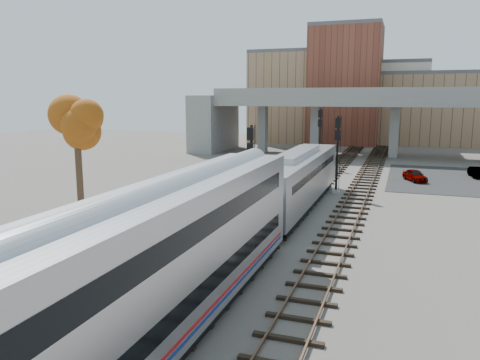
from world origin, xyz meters
The scene contains 15 objects.
ground centered at (0.00, 0.00, 0.00)m, with size 160.00×160.00×0.00m, color #47423D.
platform centered at (-7.25, 0.00, 0.17)m, with size 4.50×60.00×0.35m, color #9E9E99.
yellow_strip centered at (-5.35, 0.00, 0.35)m, with size 0.70×60.00×0.01m, color yellow.
tracks centered at (0.93, 12.50, 0.08)m, with size 10.70×95.00×0.25m.
overpass centered at (4.92, 45.00, 5.81)m, with size 54.00×12.00×9.50m.
buildings_far centered at (1.26, 66.57, 7.88)m, with size 43.00×21.00×20.60m.
parking_lot centered at (14.00, 28.00, 0.02)m, with size 14.00×18.00×0.04m, color black.
locomotive centered at (1.00, 10.32, 2.28)m, with size 3.02×19.05×4.10m.
coach centered at (1.00, -12.29, 2.80)m, with size 3.03×25.00×5.00m.
signal_mast_near centered at (-1.10, 5.71, 3.08)m, with size 0.60×0.64×6.45m.
signal_mast_mid centered at (3.00, 17.03, 3.24)m, with size 0.60×0.64×6.68m.
signal_mast_far centered at (-1.10, 32.09, 3.41)m, with size 0.60×0.64×6.92m.
tree centered at (-11.59, 1.62, 6.66)m, with size 3.60×3.60×8.98m.
car_a centered at (9.59, 25.40, 0.62)m, with size 1.37×3.40×1.16m, color #99999E.
car_b centered at (15.67, 29.83, 0.57)m, with size 1.13×3.24×1.07m, color #99999E.
Camera 1 is at (8.35, -23.36, 8.23)m, focal length 35.00 mm.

